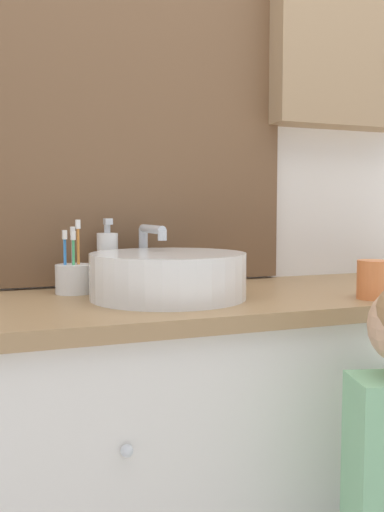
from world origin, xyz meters
TOP-DOWN VIEW (x-y plane):
  - wall_back at (0.02, 0.62)m, footprint 3.20×0.18m
  - vanity_counter at (0.00, 0.33)m, footprint 1.49×0.54m
  - sink_basin at (-0.17, 0.33)m, footprint 0.36×0.42m
  - toothbrush_holder at (-0.36, 0.48)m, footprint 0.09×0.09m
  - soap_dispenser at (-0.27, 0.53)m, footprint 0.05×0.05m
  - drinking_cup at (0.27, 0.15)m, footprint 0.07×0.07m

SIDE VIEW (x-z plane):
  - vanity_counter at x=0.00m, z-range 0.00..0.85m
  - toothbrush_holder at x=-0.36m, z-range 0.80..0.98m
  - drinking_cup at x=0.27m, z-range 0.85..0.94m
  - sink_basin at x=-0.17m, z-range 0.82..0.99m
  - soap_dispenser at x=-0.27m, z-range 0.83..1.02m
  - wall_back at x=0.02m, z-range 0.04..2.54m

